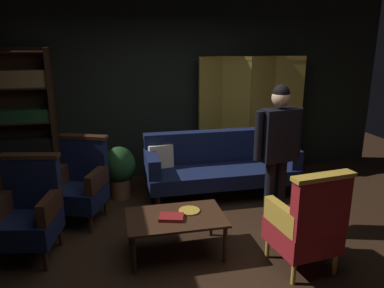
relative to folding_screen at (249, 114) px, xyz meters
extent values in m
plane|color=black|center=(-1.25, -2.19, -0.99)|extent=(10.00, 10.00, 0.00)
cube|color=black|center=(-1.25, 0.26, 0.41)|extent=(7.20, 0.10, 2.80)
cube|color=#B29338|center=(-0.63, 0.05, -0.04)|extent=(0.43, 0.21, 1.90)
cube|color=#B78E33|center=(-0.63, 0.05, 0.88)|extent=(0.44, 0.22, 0.06)
cube|color=#B29338|center=(-0.22, 0.03, -0.04)|extent=(0.41, 0.26, 1.90)
cube|color=#B78E33|center=(-0.22, 0.03, 0.88)|extent=(0.42, 0.27, 0.06)
cube|color=#B29338|center=(0.20, -0.03, -0.04)|extent=(0.45, 0.14, 1.90)
cube|color=#B78E33|center=(0.20, -0.03, 0.88)|extent=(0.46, 0.15, 0.06)
cube|color=#B29338|center=(0.64, -0.05, -0.04)|extent=(0.44, 0.18, 1.90)
cube|color=#B78E33|center=(0.64, -0.05, 0.88)|extent=(0.45, 0.19, 0.06)
cube|color=#382114|center=(-2.98, -0.01, 0.04)|extent=(0.06, 0.32, 2.05)
cube|color=#382114|center=(-3.40, 0.14, 0.04)|extent=(0.90, 0.02, 2.05)
cube|color=#382114|center=(-3.40, -0.01, -0.93)|extent=(0.86, 0.30, 0.02)
cube|color=#382114|center=(-3.40, -0.01, -0.44)|extent=(0.86, 0.30, 0.02)
cube|color=black|center=(-3.40, -0.03, -0.31)|extent=(0.78, 0.22, 0.23)
cube|color=#382114|center=(-3.40, -0.01, 0.04)|extent=(0.86, 0.30, 0.02)
cube|color=#1E4C28|center=(-3.40, -0.03, 0.14)|extent=(0.78, 0.22, 0.17)
cube|color=#382114|center=(-3.40, -0.01, 0.52)|extent=(0.86, 0.30, 0.02)
cube|color=#9E7A47|center=(-3.40, -0.03, 0.65)|extent=(0.78, 0.22, 0.23)
cube|color=#382114|center=(-3.40, -0.01, 1.00)|extent=(0.86, 0.30, 0.02)
cylinder|color=#382114|center=(-1.65, -1.14, -0.88)|extent=(0.07, 0.07, 0.22)
cylinder|color=#382114|center=(0.25, -1.14, -0.88)|extent=(0.07, 0.07, 0.22)
cylinder|color=#382114|center=(-1.65, -0.54, -0.88)|extent=(0.07, 0.07, 0.22)
cylinder|color=#382114|center=(0.25, -0.54, -0.88)|extent=(0.07, 0.07, 0.22)
cube|color=#111938|center=(-0.70, -0.84, -0.67)|extent=(2.10, 0.76, 0.20)
cube|color=#111938|center=(-0.70, -0.53, -0.34)|extent=(2.10, 0.18, 0.46)
cube|color=#111938|center=(-1.68, -0.84, -0.44)|extent=(0.16, 0.68, 0.26)
cube|color=#111938|center=(0.28, -0.84, -0.44)|extent=(0.16, 0.68, 0.26)
cube|color=beige|center=(-1.53, -0.64, -0.42)|extent=(0.36, 0.19, 0.35)
cube|color=#4C5123|center=(0.13, -0.64, -0.42)|extent=(0.34, 0.16, 0.35)
cylinder|color=#382114|center=(-2.05, -2.44, -0.79)|extent=(0.04, 0.04, 0.39)
cylinder|color=#382114|center=(-1.15, -2.44, -0.79)|extent=(0.04, 0.04, 0.39)
cylinder|color=#382114|center=(-2.05, -1.90, -0.79)|extent=(0.04, 0.04, 0.39)
cylinder|color=#382114|center=(-1.15, -1.90, -0.79)|extent=(0.04, 0.04, 0.39)
cube|color=#382114|center=(-1.60, -2.17, -0.58)|extent=(1.00, 0.64, 0.03)
cylinder|color=#B78E33|center=(-0.24, -2.40, -0.88)|extent=(0.04, 0.04, 0.22)
cylinder|color=#B78E33|center=(-0.70, -2.46, -0.88)|extent=(0.04, 0.04, 0.22)
cylinder|color=#B78E33|center=(-0.19, -2.86, -0.88)|extent=(0.04, 0.04, 0.22)
cylinder|color=#B78E33|center=(-0.64, -2.91, -0.88)|extent=(0.04, 0.04, 0.22)
cube|color=maroon|center=(-0.44, -2.66, -0.65)|extent=(0.62, 0.62, 0.24)
cube|color=maroon|center=(-0.42, -2.88, -0.26)|extent=(0.57, 0.19, 0.54)
cube|color=#B78E33|center=(-0.42, -2.88, 0.03)|extent=(0.61, 0.20, 0.04)
cube|color=#B78E33|center=(-0.21, -2.63, -0.42)|extent=(0.15, 0.51, 0.22)
cube|color=#B78E33|center=(-0.68, -2.69, -0.42)|extent=(0.15, 0.51, 0.22)
cylinder|color=#382114|center=(-2.88, -2.20, -0.88)|extent=(0.04, 0.04, 0.22)
cylinder|color=#382114|center=(-3.24, -1.66, -0.88)|extent=(0.04, 0.04, 0.22)
cylinder|color=#382114|center=(-2.79, -1.75, -0.88)|extent=(0.04, 0.04, 0.22)
cube|color=#111938|center=(-3.06, -1.93, -0.65)|extent=(0.66, 0.66, 0.24)
cube|color=#111938|center=(-3.02, -1.71, -0.26)|extent=(0.57, 0.23, 0.54)
cube|color=#382114|center=(-3.02, -1.71, 0.03)|extent=(0.61, 0.25, 0.04)
cube|color=#382114|center=(-3.30, -1.88, -0.42)|extent=(0.19, 0.51, 0.22)
cube|color=#382114|center=(-2.83, -1.98, -0.42)|extent=(0.19, 0.51, 0.22)
cylinder|color=#382114|center=(-2.91, -1.38, -0.88)|extent=(0.04, 0.04, 0.22)
cylinder|color=#382114|center=(-2.48, -1.54, -0.88)|extent=(0.04, 0.04, 0.22)
cylinder|color=#382114|center=(-2.74, -0.95, -0.88)|extent=(0.04, 0.04, 0.22)
cylinder|color=#382114|center=(-2.31, -1.12, -0.88)|extent=(0.04, 0.04, 0.22)
cube|color=#111938|center=(-2.61, -1.25, -0.65)|extent=(0.73, 0.73, 0.24)
cube|color=#111938|center=(-2.53, -1.03, -0.26)|extent=(0.57, 0.32, 0.54)
cube|color=#382114|center=(-2.53, -1.03, 0.03)|extent=(0.61, 0.34, 0.04)
cube|color=#382114|center=(-2.84, -1.16, -0.42)|extent=(0.27, 0.50, 0.22)
cube|color=#382114|center=(-2.39, -1.33, -0.42)|extent=(0.27, 0.50, 0.22)
cylinder|color=black|center=(-0.33, -1.91, -0.56)|extent=(0.12, 0.12, 0.86)
cylinder|color=black|center=(-0.47, -1.93, -0.56)|extent=(0.12, 0.12, 0.86)
cube|color=maroon|center=(-0.40, -1.92, -0.09)|extent=(0.34, 0.20, 0.09)
cube|color=black|center=(-0.40, -1.92, 0.16)|extent=(0.43, 0.27, 0.58)
cube|color=white|center=(-0.42, -1.81, 0.19)|extent=(0.14, 0.03, 0.41)
cube|color=maroon|center=(-0.42, -1.81, 0.42)|extent=(0.09, 0.03, 0.04)
cylinder|color=black|center=(-0.15, -1.89, 0.17)|extent=(0.09, 0.09, 0.54)
cylinder|color=black|center=(-0.65, -1.96, 0.17)|extent=(0.09, 0.09, 0.54)
sphere|color=tan|center=(-0.40, -1.92, 0.57)|extent=(0.20, 0.20, 0.20)
sphere|color=black|center=(-0.40, -1.92, 0.62)|extent=(0.18, 0.18, 0.18)
cylinder|color=brown|center=(-2.11, -0.59, -0.85)|extent=(0.28, 0.28, 0.28)
ellipsoid|color=#193D19|center=(-2.11, -0.59, -0.50)|extent=(0.45, 0.45, 0.51)
cube|color=maroon|center=(-1.65, -2.22, -0.55)|extent=(0.28, 0.23, 0.04)
cylinder|color=gold|center=(-1.44, -2.09, -0.56)|extent=(0.22, 0.22, 0.02)
camera|label=1|loc=(-2.19, -5.61, 1.19)|focal=35.14mm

